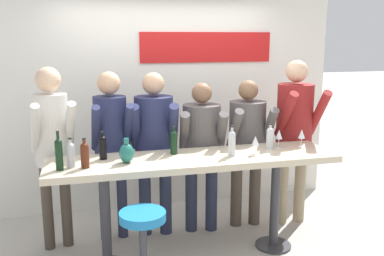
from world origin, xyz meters
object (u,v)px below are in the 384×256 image
Objects in this scene: person_center_right at (247,138)px; wine_glass_0 at (255,141)px; wine_bottle_5 at (71,154)px; decorative_vase at (127,153)px; person_center at (202,142)px; wine_glass_1 at (302,134)px; person_right at (295,124)px; tasting_table at (195,171)px; bar_stool at (143,244)px; wine_bottle_6 at (232,142)px; person_left at (111,137)px; wine_bottle_3 at (59,153)px; person_center_left at (154,137)px; person_far_left at (52,137)px; wine_bottle_2 at (174,141)px; wine_bottle_1 at (85,154)px; wine_glass_2 at (279,135)px; wine_bottle_0 at (270,137)px; wine_bottle_4 at (103,146)px.

wine_glass_0 is (-0.17, -0.62, 0.12)m from person_center_right.
decorative_vase is (0.47, 0.02, -0.03)m from wine_bottle_5.
person_center reaches higher than wine_glass_1.
person_right reaches higher than wine_bottle_5.
person_right is 1.97m from decorative_vase.
tasting_table is 1.16m from wine_glass_1.
person_center_right is 7.42× the size of decorative_vase.
wine_bottle_6 is (0.91, 0.56, 0.62)m from bar_stool.
wine_bottle_3 is at bearing -125.76° from person_left.
person_center_left reaches higher than person_center.
person_center is 0.88× the size of person_right.
bar_stool is at bearing -157.40° from wine_glass_1.
tasting_table is 3.45× the size of bar_stool.
person_center_left is 6.78× the size of wine_bottle_5.
person_center_left is 1.04m from wine_bottle_5.
person_far_left is (-0.70, 1.14, 0.63)m from bar_stool.
wine_bottle_2 is at bearing -164.46° from person_right.
person_center reaches higher than wine_bottle_1.
wine_bottle_5 is 0.90× the size of wine_bottle_6.
person_center_right is 1.84m from wine_bottle_1.
person_center reaches higher than wine_glass_2.
wine_glass_2 is (2.18, -0.40, -0.01)m from person_far_left.
wine_bottle_6 is (-0.93, -0.55, -0.01)m from person_right.
bar_stool is 2.25m from person_right.
wine_bottle_0 is 1.16× the size of decorative_vase.
person_right reaches higher than wine_bottle_4.
wine_glass_2 is 0.80× the size of decorative_vase.
person_far_left is 1.00m from person_center_left.
person_center_right reaches higher than wine_bottle_2.
decorative_vase is at bearing -162.59° from person_right.
bar_stool is 1.24m from wine_bottle_6.
wine_bottle_3 reaches higher than wine_bottle_5.
wine_bottle_3 is 1.50× the size of decorative_vase.
person_right is (1.27, 0.50, 0.28)m from tasting_table.
wine_bottle_0 is at bearing -160.79° from wine_glass_2.
wine_bottle_5 is at bearing -133.63° from person_center_left.
wine_bottle_5 is (-1.09, -0.06, 0.25)m from tasting_table.
wine_bottle_5 is (0.18, -0.58, -0.02)m from person_far_left.
person_center is (0.50, -0.04, -0.07)m from person_center_left.
person_far_left is 10.21× the size of wine_glass_0.
wine_bottle_0 is (0.05, -0.47, 0.12)m from person_center_right.
wine_bottle_5 is at bearing -176.14° from wine_glass_1.
person_far_left is 10.21× the size of wine_glass_1.
wine_bottle_6 is 0.96m from decorative_vase.
person_far_left is 1.11× the size of person_center_right.
wine_bottle_2 is 1.50× the size of wine_glass_0.
person_center_left is 7.87× the size of decorative_vase.
bar_stool is at bearing -68.15° from person_far_left.
wine_bottle_1 is 0.85m from wine_bottle_2.
wine_glass_0 is at bearing 1.68° from wine_bottle_3.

